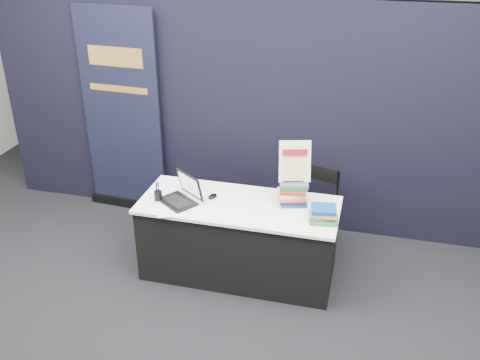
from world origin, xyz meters
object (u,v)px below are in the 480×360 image
(book_stack_short, at_px, (323,214))
(info_sign, at_px, (295,162))
(stacking_chair, at_px, (316,207))
(pullup_banner, at_px, (123,125))
(display_table, at_px, (239,239))
(book_stack_tall, at_px, (293,193))
(laptop, at_px, (179,195))

(book_stack_short, height_order, info_sign, info_sign)
(info_sign, bearing_deg, stacking_chair, 52.46)
(pullup_banner, distance_m, stacking_chair, 2.29)
(display_table, bearing_deg, book_stack_tall, 14.96)
(display_table, xyz_separation_m, pullup_banner, (-1.56, 0.95, 0.63))
(book_stack_short, height_order, pullup_banner, pullup_banner)
(info_sign, bearing_deg, book_stack_tall, -105.48)
(book_stack_tall, bearing_deg, stacking_chair, 69.30)
(display_table, bearing_deg, pullup_banner, 148.74)
(book_stack_short, relative_size, info_sign, 0.66)
(book_stack_tall, relative_size, pullup_banner, 0.12)
(book_stack_short, distance_m, stacking_chair, 0.78)
(display_table, relative_size, info_sign, 4.76)
(display_table, height_order, book_stack_short, book_stack_short)
(book_stack_short, xyz_separation_m, pullup_banner, (-2.33, 1.06, 0.20))
(stacking_chair, bearing_deg, info_sign, -93.21)
(info_sign, height_order, pullup_banner, pullup_banner)
(pullup_banner, bearing_deg, stacking_chair, -5.84)
(laptop, height_order, book_stack_short, laptop)
(book_stack_tall, bearing_deg, display_table, -165.04)
(book_stack_short, bearing_deg, info_sign, 138.22)
(display_table, bearing_deg, laptop, -171.60)
(pullup_banner, bearing_deg, display_table, -27.55)
(pullup_banner, bearing_deg, laptop, -41.40)
(stacking_chair, bearing_deg, book_stack_short, -60.45)
(book_stack_tall, xyz_separation_m, pullup_banner, (-2.03, 0.82, 0.15))
(book_stack_short, bearing_deg, display_table, 171.54)
(book_stack_tall, height_order, info_sign, info_sign)
(display_table, distance_m, laptop, 0.70)
(info_sign, bearing_deg, book_stack_short, -57.26)
(laptop, bearing_deg, info_sign, 48.40)
(book_stack_short, relative_size, stacking_chair, 0.29)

